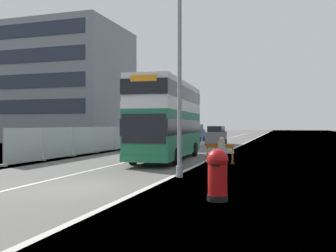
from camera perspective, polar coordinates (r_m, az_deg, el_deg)
ground at (r=13.77m, az=-11.54°, el=-9.52°), size 140.00×280.00×0.10m
double_decker_bus at (r=23.90m, az=0.02°, el=1.09°), size 3.36×10.98×4.96m
lamppost_foreground at (r=16.13m, az=1.79°, el=7.26°), size 0.29×0.70×8.99m
red_pillar_postbox at (r=11.23m, az=7.65°, el=-7.12°), size 0.65×0.65×1.56m
roadworks_barrier at (r=21.94m, az=7.98°, el=-3.89°), size 1.75×0.74×1.11m
construction_site_fence at (r=31.78m, az=-9.58°, el=-2.02°), size 0.44×24.00×2.13m
car_oncoming_near at (r=42.20m, az=7.44°, el=-1.50°), size 1.92×4.42×2.09m
car_receding_mid at (r=50.42m, az=4.31°, el=-1.12°), size 1.91×4.02×2.29m
bare_tree_far_verge_near at (r=49.01m, az=-10.54°, el=0.17°), size 2.97×3.03×4.46m
bare_tree_far_verge_mid at (r=64.03m, az=-1.89°, el=0.61°), size 2.63×2.44×5.34m
bare_tree_far_verge_far at (r=57.33m, az=-5.64°, el=0.43°), size 3.63×2.74×4.59m
pedestrian_at_kerb at (r=17.76m, az=8.26°, el=-4.37°), size 0.34×0.34×1.70m
backdrop_office_block at (r=56.30m, az=-21.84°, el=5.64°), size 30.07×12.88×15.15m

